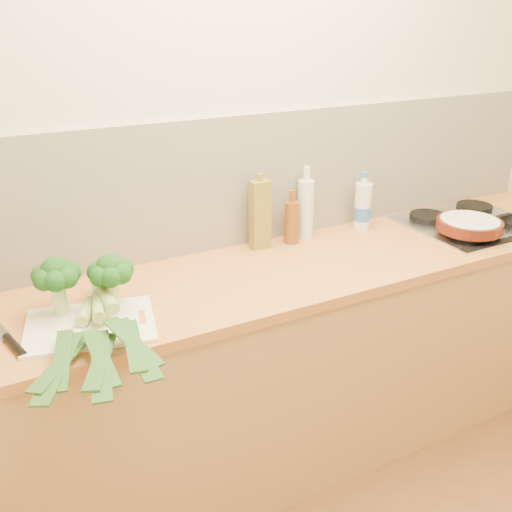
{
  "coord_description": "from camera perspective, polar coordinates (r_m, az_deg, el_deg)",
  "views": [
    {
      "loc": [
        -1.01,
        -0.53,
        1.82
      ],
      "look_at": [
        -0.16,
        1.1,
        1.02
      ],
      "focal_mm": 40.0,
      "sensor_mm": 36.0,
      "label": 1
    }
  ],
  "objects": [
    {
      "name": "leek_front",
      "position": [
        1.83,
        -17.17,
        -6.5
      ],
      "size": [
        0.33,
        0.6,
        0.04
      ],
      "rotation": [
        0.0,
        0.0,
        -0.45
      ],
      "color": "white",
      "rests_on": "chopping_board"
    },
    {
      "name": "glass_bottle",
      "position": [
        2.46,
        4.96,
        4.8
      ],
      "size": [
        0.07,
        0.07,
        0.32
      ],
      "color": "silver",
      "rests_on": "counter"
    },
    {
      "name": "gas_hob",
      "position": [
        2.81,
        20.77,
        3.19
      ],
      "size": [
        0.58,
        0.5,
        0.04
      ],
      "color": "silver",
      "rests_on": "counter"
    },
    {
      "name": "counter",
      "position": [
        2.43,
        2.2,
        -10.86
      ],
      "size": [
        3.2,
        0.62,
        0.9
      ],
      "color": "#A97E46",
      "rests_on": "ground"
    },
    {
      "name": "chefs_knife",
      "position": [
        1.87,
        -23.42,
        -7.77
      ],
      "size": [
        0.11,
        0.33,
        0.02
      ],
      "rotation": [
        0.0,
        0.0,
        0.24
      ],
      "color": "silver",
      "rests_on": "counter"
    },
    {
      "name": "broccoli_right",
      "position": [
        1.9,
        -14.35,
        -1.55
      ],
      "size": [
        0.15,
        0.15,
        0.19
      ],
      "color": "#A2CA76",
      "rests_on": "chopping_board"
    },
    {
      "name": "leek_back",
      "position": [
        1.81,
        -14.05,
        -5.23
      ],
      "size": [
        0.1,
        0.67,
        0.04
      ],
      "rotation": [
        0.0,
        0.0,
        -0.01
      ],
      "color": "white",
      "rests_on": "chopping_board"
    },
    {
      "name": "water_bottle",
      "position": [
        2.61,
        10.6,
        4.79
      ],
      "size": [
        0.08,
        0.08,
        0.24
      ],
      "color": "silver",
      "rests_on": "counter"
    },
    {
      "name": "chopping_board",
      "position": [
        1.88,
        -16.24,
        -6.65
      ],
      "size": [
        0.45,
        0.37,
        0.01
      ],
      "primitive_type": "cube",
      "rotation": [
        0.0,
        0.0,
        -0.22
      ],
      "color": "silver",
      "rests_on": "counter"
    },
    {
      "name": "broccoli_left",
      "position": [
        1.9,
        -19.36,
        -1.88
      ],
      "size": [
        0.15,
        0.15,
        0.2
      ],
      "color": "#A2CA76",
      "rests_on": "chopping_board"
    },
    {
      "name": "amber_bottle",
      "position": [
        2.41,
        3.6,
        3.5
      ],
      "size": [
        0.06,
        0.06,
        0.23
      ],
      "color": "brown",
      "rests_on": "counter"
    },
    {
      "name": "room_shell",
      "position": [
        2.35,
        -1.07,
        7.45
      ],
      "size": [
        3.5,
        3.5,
        3.5
      ],
      "color": "beige",
      "rests_on": "ground"
    },
    {
      "name": "skillet",
      "position": [
        2.63,
        20.6,
        2.97
      ],
      "size": [
        0.41,
        0.28,
        0.05
      ],
      "rotation": [
        0.0,
        0.0,
        0.03
      ],
      "color": "#49170C",
      "rests_on": "gas_hob"
    },
    {
      "name": "leek_mid",
      "position": [
        1.82,
        -15.42,
        -5.81
      ],
      "size": [
        0.21,
        0.71,
        0.04
      ],
      "rotation": [
        0.0,
        0.0,
        -0.22
      ],
      "color": "white",
      "rests_on": "chopping_board"
    },
    {
      "name": "oil_tin",
      "position": [
        2.34,
        0.4,
        4.17
      ],
      "size": [
        0.08,
        0.05,
        0.32
      ],
      "color": "olive",
      "rests_on": "counter"
    }
  ]
}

